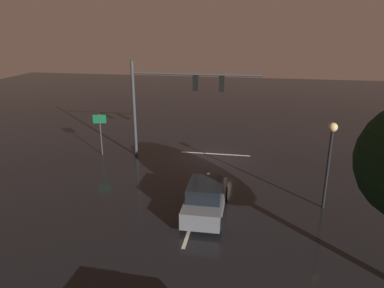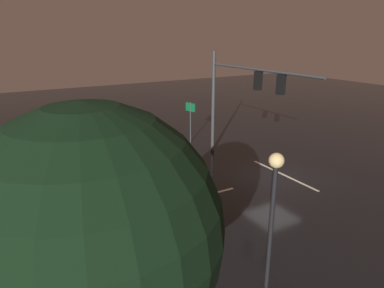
% 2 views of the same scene
% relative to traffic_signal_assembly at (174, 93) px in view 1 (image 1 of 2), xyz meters
% --- Properties ---
extents(ground_plane, '(80.00, 80.00, 0.00)m').
position_rel_traffic_signal_assembly_xyz_m(ground_plane, '(-2.72, -0.54, -4.56)').
color(ground_plane, black).
extents(traffic_signal_assembly, '(8.63, 0.47, 6.61)m').
position_rel_traffic_signal_assembly_xyz_m(traffic_signal_assembly, '(0.00, 0.00, 0.00)').
color(traffic_signal_assembly, '#383A3D').
rests_on(traffic_signal_assembly, ground_plane).
extents(lane_dash_far, '(0.16, 2.20, 0.01)m').
position_rel_traffic_signal_assembly_xyz_m(lane_dash_far, '(-2.72, 3.46, -4.55)').
color(lane_dash_far, beige).
rests_on(lane_dash_far, ground_plane).
extents(lane_dash_mid, '(0.16, 2.20, 0.01)m').
position_rel_traffic_signal_assembly_xyz_m(lane_dash_mid, '(-2.72, 9.46, -4.55)').
color(lane_dash_mid, beige).
rests_on(lane_dash_mid, ground_plane).
extents(stop_bar, '(5.00, 0.16, 0.01)m').
position_rel_traffic_signal_assembly_xyz_m(stop_bar, '(-2.72, -1.19, -4.55)').
color(stop_bar, beige).
rests_on(stop_bar, ground_plane).
extents(car_approaching, '(1.93, 4.38, 1.70)m').
position_rel_traffic_signal_assembly_xyz_m(car_approaching, '(-3.22, 7.41, -3.76)').
color(car_approaching, slate).
rests_on(car_approaching, ground_plane).
extents(street_lamp_left_kerb, '(0.44, 0.44, 4.48)m').
position_rel_traffic_signal_assembly_xyz_m(street_lamp_left_kerb, '(-9.06, 5.78, -1.37)').
color(street_lamp_left_kerb, black).
rests_on(street_lamp_left_kerb, ground_plane).
extents(route_sign, '(0.88, 0.30, 2.98)m').
position_rel_traffic_signal_assembly_xyz_m(route_sign, '(5.23, 0.33, -2.42)').
color(route_sign, '#383A3D').
rests_on(route_sign, ground_plane).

